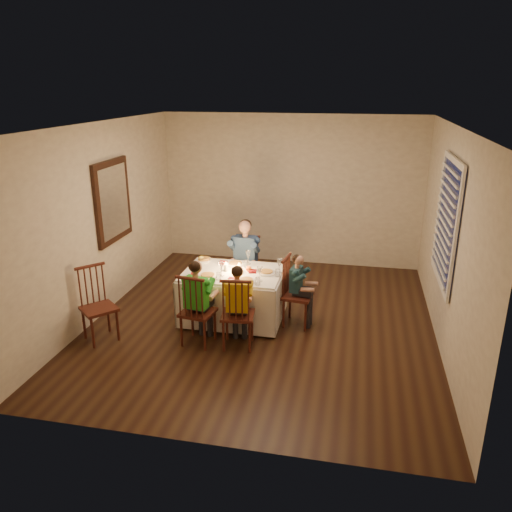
% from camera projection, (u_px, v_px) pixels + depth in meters
% --- Properties ---
extents(ground, '(5.00, 5.00, 0.00)m').
position_uv_depth(ground, '(263.00, 321.00, 6.79)').
color(ground, black).
rests_on(ground, ground).
extents(wall_left, '(0.02, 5.00, 2.60)m').
position_uv_depth(wall_left, '(102.00, 220.00, 6.80)').
color(wall_left, beige).
rests_on(wall_left, ground).
extents(wall_right, '(0.02, 5.00, 2.60)m').
position_uv_depth(wall_right, '(449.00, 241.00, 5.93)').
color(wall_right, beige).
rests_on(wall_right, ground).
extents(wall_back, '(4.50, 0.02, 2.60)m').
position_uv_depth(wall_back, '(291.00, 191.00, 8.67)').
color(wall_back, beige).
rests_on(wall_back, ground).
extents(ceiling, '(5.00, 5.00, 0.00)m').
position_uv_depth(ceiling, '(264.00, 125.00, 5.94)').
color(ceiling, white).
rests_on(ceiling, wall_back).
extents(dining_table, '(1.33, 0.97, 0.66)m').
position_uv_depth(dining_table, '(233.00, 285.00, 6.71)').
color(dining_table, silver).
rests_on(dining_table, ground).
extents(chair_adult, '(0.41, 0.39, 0.94)m').
position_uv_depth(chair_adult, '(245.00, 297.00, 7.56)').
color(chair_adult, '#3E1811').
rests_on(chair_adult, ground).
extents(chair_near_left, '(0.44, 0.42, 0.94)m').
position_uv_depth(chair_near_left, '(199.00, 343.00, 6.24)').
color(chair_near_left, '#3E1811').
rests_on(chair_near_left, ground).
extents(chair_near_right, '(0.43, 0.41, 0.94)m').
position_uv_depth(chair_near_right, '(238.00, 346.00, 6.16)').
color(chair_near_right, '#3E1811').
rests_on(chair_near_right, ground).
extents(chair_end, '(0.42, 0.43, 0.94)m').
position_uv_depth(chair_end, '(297.00, 324.00, 6.72)').
color(chair_end, '#3E1811').
rests_on(chair_end, ground).
extents(chair_extra, '(0.54, 0.54, 0.96)m').
position_uv_depth(chair_extra, '(102.00, 339.00, 6.32)').
color(chair_extra, '#3E1811').
rests_on(chair_extra, ground).
extents(adult, '(0.46, 0.43, 1.21)m').
position_uv_depth(adult, '(245.00, 297.00, 7.56)').
color(adult, navy).
rests_on(adult, ground).
extents(child_green, '(0.41, 0.39, 1.09)m').
position_uv_depth(child_green, '(199.00, 343.00, 6.24)').
color(child_green, green).
rests_on(child_green, ground).
extents(child_yellow, '(0.38, 0.36, 1.06)m').
position_uv_depth(child_yellow, '(238.00, 346.00, 6.16)').
color(child_yellow, gold).
rests_on(child_yellow, ground).
extents(child_teal, '(0.32, 0.34, 0.99)m').
position_uv_depth(child_teal, '(297.00, 324.00, 6.72)').
color(child_teal, '#1B3B45').
rests_on(child_teal, ground).
extents(setting_adult, '(0.26, 0.26, 0.02)m').
position_uv_depth(setting_adult, '(235.00, 264.00, 6.90)').
color(setting_adult, white).
rests_on(setting_adult, dining_table).
extents(setting_green, '(0.26, 0.26, 0.02)m').
position_uv_depth(setting_green, '(208.00, 276.00, 6.47)').
color(setting_green, white).
rests_on(setting_green, dining_table).
extents(setting_yellow, '(0.26, 0.26, 0.02)m').
position_uv_depth(setting_yellow, '(246.00, 281.00, 6.31)').
color(setting_yellow, white).
rests_on(setting_yellow, dining_table).
extents(setting_teal, '(0.26, 0.26, 0.02)m').
position_uv_depth(setting_teal, '(266.00, 273.00, 6.59)').
color(setting_teal, white).
rests_on(setting_teal, dining_table).
extents(candle_left, '(0.06, 0.06, 0.10)m').
position_uv_depth(candle_left, '(226.00, 268.00, 6.65)').
color(candle_left, white).
rests_on(candle_left, dining_table).
extents(candle_right, '(0.06, 0.06, 0.10)m').
position_uv_depth(candle_right, '(239.00, 269.00, 6.61)').
color(candle_right, white).
rests_on(candle_right, dining_table).
extents(squash, '(0.09, 0.09, 0.09)m').
position_uv_depth(squash, '(201.00, 259.00, 6.99)').
color(squash, yellow).
rests_on(squash, dining_table).
extents(orange_fruit, '(0.08, 0.08, 0.08)m').
position_uv_depth(orange_fruit, '(249.00, 269.00, 6.64)').
color(orange_fruit, orange).
rests_on(orange_fruit, dining_table).
extents(serving_bowl, '(0.27, 0.27, 0.05)m').
position_uv_depth(serving_bowl, '(204.00, 261.00, 6.98)').
color(serving_bowl, white).
rests_on(serving_bowl, dining_table).
extents(wall_mirror, '(0.06, 0.95, 1.15)m').
position_uv_depth(wall_mirror, '(113.00, 201.00, 7.00)').
color(wall_mirror, black).
rests_on(wall_mirror, wall_left).
extents(window_blinds, '(0.07, 1.34, 1.54)m').
position_uv_depth(window_blinds, '(446.00, 222.00, 5.96)').
color(window_blinds, black).
rests_on(window_blinds, wall_right).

